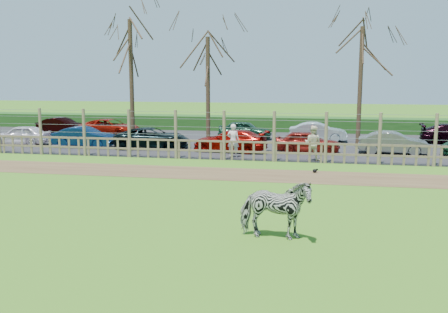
% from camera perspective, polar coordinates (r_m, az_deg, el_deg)
% --- Properties ---
extents(ground, '(120.00, 120.00, 0.00)m').
position_cam_1_polar(ground, '(17.49, -4.72, -4.77)').
color(ground, '#64972A').
rests_on(ground, ground).
extents(dirt_strip, '(34.00, 2.80, 0.01)m').
position_cam_1_polar(dirt_strip, '(21.76, -1.65, -1.93)').
color(dirt_strip, brown).
rests_on(dirt_strip, ground).
extents(asphalt, '(44.00, 13.00, 0.04)m').
position_cam_1_polar(asphalt, '(31.48, 2.13, 1.59)').
color(asphalt, '#232326').
rests_on(asphalt, ground).
extents(hedge, '(46.00, 2.00, 1.10)m').
position_cam_1_polar(hedge, '(38.31, 3.64, 3.76)').
color(hedge, '#1E4716').
rests_on(hedge, ground).
extents(fence, '(30.16, 0.16, 2.50)m').
position_cam_1_polar(fence, '(25.01, 0.01, 1.41)').
color(fence, brown).
rests_on(fence, ground).
extents(tree_left, '(4.80, 4.80, 7.88)m').
position_cam_1_polar(tree_left, '(30.91, -10.63, 11.70)').
color(tree_left, '#3D2B1E').
rests_on(tree_left, ground).
extents(tree_mid, '(4.80, 4.80, 6.83)m').
position_cam_1_polar(tree_mid, '(30.57, -1.86, 10.48)').
color(tree_mid, '#3D2B1E').
rests_on(tree_mid, ground).
extents(tree_right, '(4.80, 4.80, 7.35)m').
position_cam_1_polar(tree_right, '(30.49, 15.43, 10.86)').
color(tree_right, '#3D2B1E').
rests_on(tree_right, ground).
extents(zebra, '(1.94, 0.94, 1.61)m').
position_cam_1_polar(zebra, '(13.07, 5.86, -6.01)').
color(zebra, gray).
rests_on(zebra, ground).
extents(visitor_a, '(0.65, 0.45, 1.72)m').
position_cam_1_polar(visitor_a, '(25.69, 1.06, 1.83)').
color(visitor_a, silver).
rests_on(visitor_a, asphalt).
extents(visitor_b, '(1.00, 0.89, 1.72)m').
position_cam_1_polar(visitor_b, '(25.12, 10.12, 1.52)').
color(visitor_b, beige).
rests_on(visitor_b, asphalt).
extents(crow, '(0.24, 0.18, 0.19)m').
position_cam_1_polar(crow, '(22.22, 10.35, -1.61)').
color(crow, black).
rests_on(crow, ground).
extents(car_0, '(3.64, 1.76, 1.20)m').
position_cam_1_polar(car_0, '(32.64, -22.19, 2.28)').
color(car_0, white).
rests_on(car_0, asphalt).
extents(car_1, '(3.66, 1.32, 1.20)m').
position_cam_1_polar(car_1, '(30.39, -15.64, 2.16)').
color(car_1, '#0B244A').
rests_on(car_1, asphalt).
extents(car_2, '(4.55, 2.56, 1.20)m').
position_cam_1_polar(car_2, '(29.16, -8.21, 2.12)').
color(car_2, black).
rests_on(car_2, asphalt).
extents(car_3, '(4.30, 2.16, 1.20)m').
position_cam_1_polar(car_3, '(27.62, 0.72, 1.81)').
color(car_3, '#8E0804').
rests_on(car_3, asphalt).
extents(car_4, '(3.54, 1.46, 1.20)m').
position_cam_1_polar(car_4, '(27.60, 9.51, 1.68)').
color(car_4, maroon).
rests_on(car_4, asphalt).
extents(car_5, '(3.75, 1.62, 1.20)m').
position_cam_1_polar(car_5, '(28.26, 18.79, 1.49)').
color(car_5, slate).
rests_on(car_5, asphalt).
extents(car_7, '(3.76, 1.68, 1.20)m').
position_cam_1_polar(car_7, '(37.30, -17.99, 3.31)').
color(car_7, black).
rests_on(car_7, asphalt).
extents(car_8, '(4.54, 2.54, 1.20)m').
position_cam_1_polar(car_8, '(35.43, -12.86, 3.24)').
color(car_8, '#921207').
rests_on(car_8, asphalt).
extents(car_10, '(3.55, 1.50, 1.20)m').
position_cam_1_polar(car_10, '(33.06, 2.41, 3.05)').
color(car_10, '#19402B').
rests_on(car_10, asphalt).
extents(car_11, '(3.65, 1.31, 1.20)m').
position_cam_1_polar(car_11, '(32.48, 10.69, 2.78)').
color(car_11, '#B3C0C6').
rests_on(car_11, asphalt).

